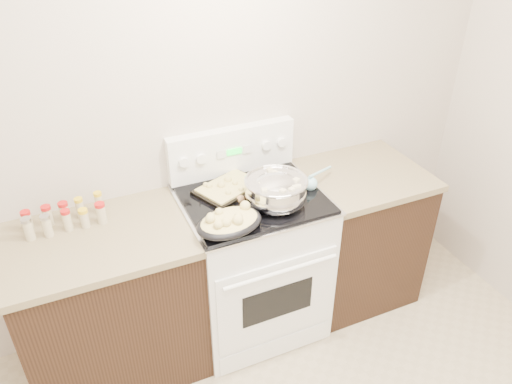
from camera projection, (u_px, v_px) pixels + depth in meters
room_shell at (363, 260)px, 1.10m from camera, size 4.10×3.60×2.75m
counter_left at (112, 304)px, 2.71m from camera, size 0.93×0.67×0.92m
counter_right at (355, 233)px, 3.24m from camera, size 0.73×0.67×0.92m
kitchen_range at (252, 260)px, 2.97m from camera, size 0.78×0.73×1.22m
mixing_bowl at (276, 192)px, 2.62m from camera, size 0.34×0.34×0.20m
roasting_pan at (229, 222)px, 2.44m from camera, size 0.37×0.29×0.11m
baking_sheet at (229, 187)px, 2.77m from camera, size 0.42×0.37×0.06m
wooden_spoon at (242, 195)px, 2.71m from camera, size 0.14×0.23×0.04m
blue_ladle at (312, 182)px, 2.79m from camera, size 0.25×0.17×0.10m
spice_jars at (64, 217)px, 2.50m from camera, size 0.40×0.15×0.12m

